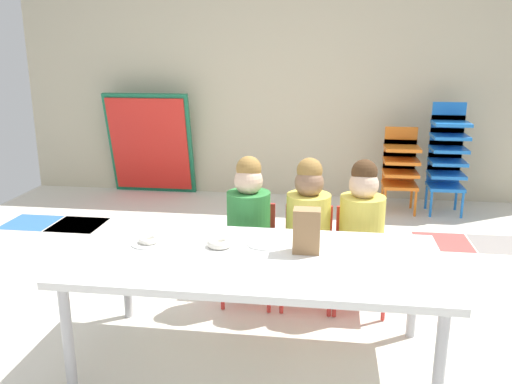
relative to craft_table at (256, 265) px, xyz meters
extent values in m
cube|color=silver|center=(-0.07, 0.54, -0.54)|extent=(5.71, 5.31, 0.02)
cube|color=gray|center=(1.73, 1.89, -0.53)|extent=(0.43, 0.43, 0.00)
cube|color=#B24C47|center=(-1.87, 1.89, -0.53)|extent=(0.43, 0.43, 0.00)
cube|color=#B24C47|center=(1.28, 1.89, -0.53)|extent=(0.43, 0.43, 0.00)
cube|color=#336BB2|center=(-2.32, 1.89, -0.53)|extent=(0.43, 0.43, 0.00)
cube|color=silver|center=(-1.87, 1.89, -0.53)|extent=(0.43, 0.43, 0.00)
cube|color=beige|center=(-0.07, 3.19, 0.73)|extent=(5.71, 0.10, 2.51)
cube|color=white|center=(0.00, 0.00, 0.03)|extent=(1.78, 0.83, 0.04)
cylinder|color=#B2B2B7|center=(-0.81, -0.36, -0.26)|extent=(0.05, 0.05, 0.53)
cylinder|color=#B2B2B7|center=(0.81, -0.36, -0.26)|extent=(0.05, 0.05, 0.53)
cylinder|color=#B2B2B7|center=(-0.81, 0.36, -0.26)|extent=(0.05, 0.05, 0.53)
cylinder|color=#B2B2B7|center=(0.81, 0.36, -0.26)|extent=(0.05, 0.05, 0.53)
cube|color=red|center=(-0.13, 0.64, -0.23)|extent=(0.32, 0.30, 0.03)
cube|color=red|center=(-0.13, 0.79, -0.08)|extent=(0.29, 0.02, 0.30)
cylinder|color=#2D7A38|center=(-0.13, 0.64, -0.01)|extent=(0.30, 0.30, 0.38)
sphere|color=beige|center=(-0.13, 0.64, 0.25)|extent=(0.17, 0.17, 0.17)
sphere|color=olive|center=(-0.13, 0.65, 0.32)|extent=(0.15, 0.15, 0.15)
cylinder|color=red|center=(-0.27, 0.51, -0.38)|extent=(0.02, 0.02, 0.28)
cylinder|color=red|center=(0.01, 0.51, -0.38)|extent=(0.02, 0.02, 0.28)
cylinder|color=red|center=(-0.27, 0.77, -0.38)|extent=(0.02, 0.02, 0.28)
cylinder|color=red|center=(0.01, 0.77, -0.38)|extent=(0.02, 0.02, 0.28)
cube|color=red|center=(0.22, 0.64, -0.23)|extent=(0.32, 0.30, 0.03)
cube|color=red|center=(0.22, 0.79, -0.08)|extent=(0.29, 0.02, 0.30)
cylinder|color=#D8C64C|center=(0.22, 0.64, -0.01)|extent=(0.34, 0.34, 0.38)
sphere|color=#8C664C|center=(0.22, 0.64, 0.25)|extent=(0.17, 0.17, 0.17)
sphere|color=olive|center=(0.22, 0.65, 0.32)|extent=(0.15, 0.15, 0.15)
cylinder|color=red|center=(0.08, 0.51, -0.38)|extent=(0.02, 0.02, 0.28)
cylinder|color=red|center=(0.36, 0.51, -0.38)|extent=(0.02, 0.02, 0.28)
cylinder|color=red|center=(0.08, 0.77, -0.38)|extent=(0.02, 0.02, 0.28)
cylinder|color=red|center=(0.36, 0.77, -0.38)|extent=(0.02, 0.02, 0.28)
cube|color=red|center=(0.53, 0.64, -0.23)|extent=(0.32, 0.30, 0.03)
cube|color=red|center=(0.53, 0.79, -0.08)|extent=(0.29, 0.02, 0.30)
cylinder|color=#D8C64C|center=(0.53, 0.64, -0.01)|extent=(0.28, 0.28, 0.38)
sphere|color=beige|center=(0.53, 0.64, 0.25)|extent=(0.17, 0.17, 0.17)
sphere|color=#472D19|center=(0.53, 0.65, 0.32)|extent=(0.15, 0.15, 0.15)
cylinder|color=red|center=(0.39, 0.51, -0.38)|extent=(0.02, 0.02, 0.28)
cylinder|color=red|center=(0.67, 0.51, -0.38)|extent=(0.02, 0.02, 0.28)
cylinder|color=red|center=(0.39, 0.77, -0.38)|extent=(0.02, 0.02, 0.28)
cylinder|color=red|center=(0.67, 0.77, -0.38)|extent=(0.02, 0.02, 0.28)
cube|color=orange|center=(1.01, 2.68, -0.27)|extent=(0.32, 0.30, 0.03)
cube|color=orange|center=(1.01, 2.82, -0.18)|extent=(0.30, 0.02, 0.18)
cube|color=orange|center=(1.01, 2.68, -0.15)|extent=(0.32, 0.30, 0.03)
cube|color=orange|center=(1.01, 2.82, -0.06)|extent=(0.30, 0.02, 0.18)
cube|color=orange|center=(1.01, 2.68, -0.03)|extent=(0.32, 0.30, 0.03)
cube|color=orange|center=(1.01, 2.82, 0.06)|extent=(0.30, 0.02, 0.18)
cube|color=orange|center=(1.01, 2.68, 0.09)|extent=(0.32, 0.30, 0.03)
cube|color=orange|center=(1.01, 2.82, 0.18)|extent=(0.30, 0.02, 0.18)
cylinder|color=orange|center=(0.87, 2.55, -0.40)|extent=(0.02, 0.02, 0.26)
cylinder|color=orange|center=(1.15, 2.55, -0.40)|extent=(0.02, 0.02, 0.26)
cylinder|color=orange|center=(0.87, 2.81, -0.40)|extent=(0.02, 0.02, 0.26)
cylinder|color=orange|center=(1.15, 2.81, -0.40)|extent=(0.02, 0.02, 0.26)
cube|color=blue|center=(1.43, 2.68, -0.27)|extent=(0.32, 0.30, 0.03)
cube|color=blue|center=(1.43, 2.82, -0.18)|extent=(0.30, 0.02, 0.18)
cube|color=blue|center=(1.43, 2.68, -0.15)|extent=(0.32, 0.30, 0.03)
cube|color=blue|center=(1.43, 2.82, -0.06)|extent=(0.30, 0.02, 0.18)
cube|color=blue|center=(1.43, 2.68, -0.03)|extent=(0.32, 0.30, 0.03)
cube|color=blue|center=(1.43, 2.82, 0.06)|extent=(0.30, 0.02, 0.18)
cube|color=blue|center=(1.43, 2.68, 0.09)|extent=(0.32, 0.30, 0.03)
cube|color=blue|center=(1.43, 2.82, 0.18)|extent=(0.30, 0.02, 0.18)
cube|color=blue|center=(1.43, 2.68, 0.21)|extent=(0.32, 0.30, 0.03)
cube|color=blue|center=(1.43, 2.82, 0.30)|extent=(0.30, 0.02, 0.18)
cube|color=blue|center=(1.43, 2.68, 0.33)|extent=(0.32, 0.30, 0.03)
cube|color=blue|center=(1.43, 2.82, 0.42)|extent=(0.30, 0.02, 0.18)
cylinder|color=blue|center=(1.29, 2.55, -0.40)|extent=(0.02, 0.02, 0.26)
cylinder|color=blue|center=(1.57, 2.55, -0.40)|extent=(0.02, 0.02, 0.26)
cylinder|color=blue|center=(1.29, 2.81, -0.40)|extent=(0.02, 0.02, 0.26)
cylinder|color=blue|center=(1.57, 2.81, -0.40)|extent=(0.02, 0.02, 0.26)
cube|color=#19724C|center=(-1.55, 3.00, 0.01)|extent=(0.90, 0.28, 1.09)
cube|color=red|center=(-1.55, 2.97, 0.01)|extent=(0.83, 0.23, 0.99)
cube|color=#9E754C|center=(0.23, 0.09, 0.15)|extent=(0.13, 0.09, 0.22)
cylinder|color=white|center=(-0.56, 0.09, 0.05)|extent=(0.18, 0.18, 0.01)
cylinder|color=white|center=(0.02, 0.16, 0.05)|extent=(0.18, 0.18, 0.01)
torus|color=white|center=(-0.56, 0.09, 0.07)|extent=(0.11, 0.11, 0.03)
torus|color=white|center=(-0.20, 0.10, 0.06)|extent=(0.13, 0.13, 0.04)
camera|label=1|loc=(0.32, -2.34, 1.02)|focal=37.14mm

